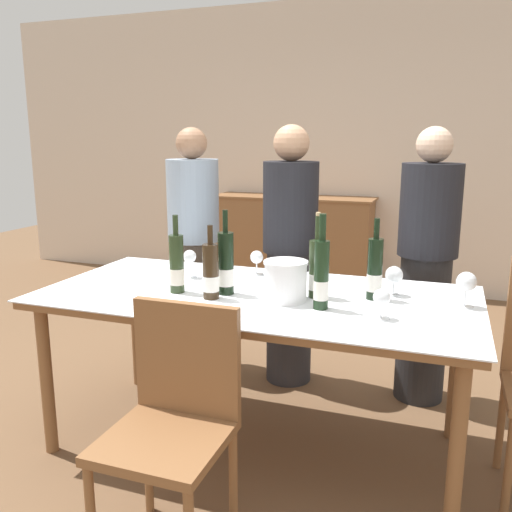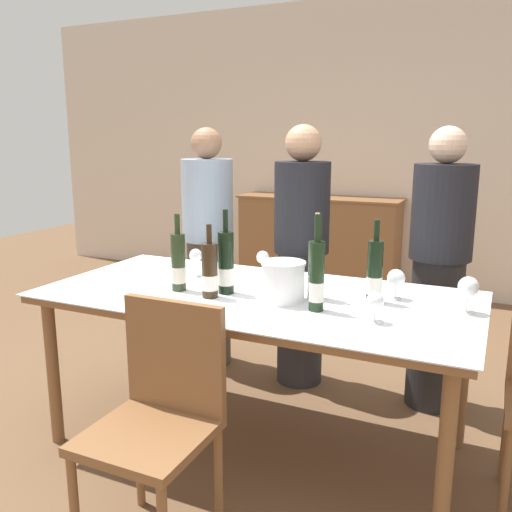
# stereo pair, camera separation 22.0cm
# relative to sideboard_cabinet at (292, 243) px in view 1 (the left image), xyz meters

# --- Properties ---
(ground_plane) EXTENTS (12.00, 12.00, 0.00)m
(ground_plane) POSITION_rel_sideboard_cabinet_xyz_m (0.62, -2.84, -0.47)
(ground_plane) COLOR brown
(back_wall) EXTENTS (8.00, 0.10, 2.80)m
(back_wall) POSITION_rel_sideboard_cabinet_xyz_m (0.62, 0.29, 0.93)
(back_wall) COLOR beige
(back_wall) RESTS_ON ground_plane
(sideboard_cabinet) EXTENTS (1.60, 0.46, 0.94)m
(sideboard_cabinet) POSITION_rel_sideboard_cabinet_xyz_m (0.00, 0.00, 0.00)
(sideboard_cabinet) COLOR brown
(sideboard_cabinet) RESTS_ON ground_plane
(dining_table) EXTENTS (2.03, 0.98, 0.78)m
(dining_table) POSITION_rel_sideboard_cabinet_xyz_m (0.62, -2.84, 0.25)
(dining_table) COLOR brown
(dining_table) RESTS_ON ground_plane
(ice_bucket) EXTENTS (0.20, 0.20, 0.18)m
(ice_bucket) POSITION_rel_sideboard_cabinet_xyz_m (0.79, -2.90, 0.41)
(ice_bucket) COLOR white
(ice_bucket) RESTS_ON dining_table
(wine_bottle_0) EXTENTS (0.07, 0.07, 0.34)m
(wine_bottle_0) POSITION_rel_sideboard_cabinet_xyz_m (0.46, -2.98, 0.43)
(wine_bottle_0) COLOR #332314
(wine_bottle_0) RESTS_ON dining_table
(wine_bottle_1) EXTENTS (0.06, 0.06, 0.41)m
(wine_bottle_1) POSITION_rel_sideboard_cabinet_xyz_m (0.96, -2.96, 0.46)
(wine_bottle_1) COLOR black
(wine_bottle_1) RESTS_ON dining_table
(wine_bottle_2) EXTENTS (0.08, 0.08, 0.39)m
(wine_bottle_2) POSITION_rel_sideboard_cabinet_xyz_m (0.90, -2.80, 0.44)
(wine_bottle_2) COLOR #28381E
(wine_bottle_2) RESTS_ON dining_table
(wine_bottle_3) EXTENTS (0.07, 0.07, 0.37)m
(wine_bottle_3) POSITION_rel_sideboard_cabinet_xyz_m (1.16, -2.74, 0.44)
(wine_bottle_3) COLOR black
(wine_bottle_3) RESTS_ON dining_table
(wine_bottle_4) EXTENTS (0.07, 0.07, 0.37)m
(wine_bottle_4) POSITION_rel_sideboard_cabinet_xyz_m (0.26, -2.94, 0.44)
(wine_bottle_4) COLOR #28381E
(wine_bottle_4) RESTS_ON dining_table
(wine_bottle_5) EXTENTS (0.08, 0.08, 0.40)m
(wine_bottle_5) POSITION_rel_sideboard_cabinet_xyz_m (0.49, -2.89, 0.45)
(wine_bottle_5) COLOR black
(wine_bottle_5) RESTS_ON dining_table
(wine_glass_0) EXTENTS (0.08, 0.08, 0.14)m
(wine_glass_0) POSITION_rel_sideboard_cabinet_xyz_m (1.23, -2.65, 0.41)
(wine_glass_0) COLOR white
(wine_glass_0) RESTS_ON dining_table
(wine_glass_1) EXTENTS (0.09, 0.09, 0.16)m
(wine_glass_1) POSITION_rel_sideboard_cabinet_xyz_m (1.54, -2.73, 0.42)
(wine_glass_1) COLOR white
(wine_glass_1) RESTS_ON dining_table
(wine_glass_2) EXTENTS (0.07, 0.07, 0.13)m
(wine_glass_2) POSITION_rel_sideboard_cabinet_xyz_m (0.50, -2.49, 0.40)
(wine_glass_2) COLOR white
(wine_glass_2) RESTS_ON dining_table
(wine_glass_3) EXTENTS (0.07, 0.07, 0.15)m
(wine_glass_3) POSITION_rel_sideboard_cabinet_xyz_m (0.20, -2.67, 0.42)
(wine_glass_3) COLOR white
(wine_glass_3) RESTS_ON dining_table
(wine_glass_4) EXTENTS (0.07, 0.07, 0.12)m
(wine_glass_4) POSITION_rel_sideboard_cabinet_xyz_m (1.22, -3.01, 0.40)
(wine_glass_4) COLOR white
(wine_glass_4) RESTS_ON dining_table
(chair_near_front) EXTENTS (0.42, 0.42, 0.91)m
(chair_near_front) POSITION_rel_sideboard_cabinet_xyz_m (0.57, -3.56, 0.06)
(chair_near_front) COLOR brown
(chair_near_front) RESTS_ON ground_plane
(person_host) EXTENTS (0.33, 0.33, 1.56)m
(person_host) POSITION_rel_sideboard_cabinet_xyz_m (-0.08, -2.05, 0.31)
(person_host) COLOR #51473D
(person_host) RESTS_ON ground_plane
(person_guest_left) EXTENTS (0.33, 0.33, 1.58)m
(person_guest_left) POSITION_rel_sideboard_cabinet_xyz_m (0.56, -2.06, 0.32)
(person_guest_left) COLOR #2D2D33
(person_guest_left) RESTS_ON ground_plane
(person_guest_right) EXTENTS (0.33, 0.33, 1.56)m
(person_guest_right) POSITION_rel_sideboard_cabinet_xyz_m (1.36, -2.04, 0.31)
(person_guest_right) COLOR #262628
(person_guest_right) RESTS_ON ground_plane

